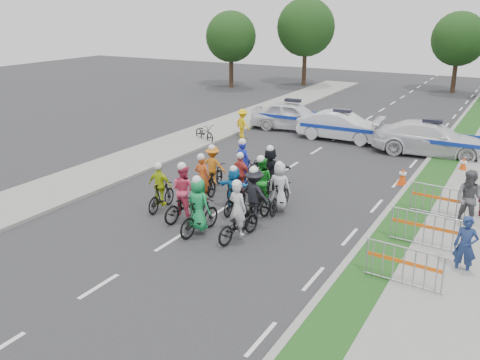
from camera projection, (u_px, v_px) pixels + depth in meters
The scene contains 33 objects.
ground at pixel (170, 242), 15.98m from camera, with size 90.00×90.00×0.00m, color #28282B.
curb_right at pixel (383, 217), 17.76m from camera, with size 0.20×60.00×0.12m, color gray.
grass_strip at pixel (405, 221), 17.44m from camera, with size 1.20×60.00×0.11m, color #184817.
sidewalk_right at pixel (464, 231), 16.61m from camera, with size 2.40×60.00×0.13m, color gray.
sidewalk_left at pixel (116, 167), 23.11m from camera, with size 3.00×60.00×0.13m, color gray.
rider_0 at pixel (238, 220), 16.01m from camera, with size 0.94×1.96×1.92m.
rider_1 at pixel (199, 211), 16.37m from camera, with size 0.85×1.86×1.91m.
rider_2 at pixel (184, 198), 17.52m from camera, with size 0.93×2.01×1.98m.
rider_3 at pixel (161, 192), 18.29m from camera, with size 0.90×1.68×1.73m.
rider_4 at pixel (255, 201), 17.19m from camera, with size 1.12×1.95×1.95m.
rider_5 at pixel (235, 193), 18.03m from camera, with size 1.37×1.64×1.70m.
rider_6 at pixel (203, 186), 19.03m from camera, with size 0.76×1.84×1.84m.
rider_7 at pixel (280, 192), 18.12m from camera, with size 0.80×1.77×1.83m.
rider_8 at pixel (261, 188), 18.57m from camera, with size 1.01×1.95×1.90m.
rider_9 at pixel (241, 180), 19.50m from camera, with size 0.93×1.71×1.74m.
rider_10 at pixel (213, 171), 20.42m from camera, with size 1.07×1.82×1.77m.
rider_11 at pixel (271, 173), 19.87m from camera, with size 1.53×1.83×1.89m.
rider_12 at pixel (243, 171), 20.62m from camera, with size 0.99×2.01×1.97m.
police_car_0 at pixel (292, 116), 30.06m from camera, with size 1.87×4.65×1.59m, color white.
police_car_1 at pixel (341, 126), 27.77m from camera, with size 1.56×4.48×1.48m, color white.
police_car_2 at pixel (431, 139), 25.05m from camera, with size 2.15×5.30×1.54m, color white.
spectator_0 at pixel (465, 246), 13.84m from camera, with size 0.60×0.39×1.63m, color navy.
spectator_1 at pixel (470, 199), 16.81m from camera, with size 0.91×0.71×1.88m, color #55555A.
marshal_hiviz at pixel (243, 124), 28.22m from camera, with size 1.00×0.57×1.54m, color yellow.
barrier_0 at pixel (403, 268), 13.25m from camera, with size 2.00×0.50×1.12m, color #A5A8AD, non-canonical shape.
barrier_1 at pixel (424, 231), 15.39m from camera, with size 2.00×0.50×1.12m, color #A5A8AD, non-canonical shape.
barrier_2 at pixel (440, 203), 17.59m from camera, with size 2.00×0.50×1.12m, color #A5A8AD, non-canonical shape.
cone_0 at pixel (403, 176), 21.01m from camera, with size 0.40×0.40×0.70m.
cone_1 at pixel (463, 165), 22.51m from camera, with size 0.40×0.40×0.70m.
parked_bike at pixel (204, 133), 27.64m from camera, with size 0.59×1.71×0.90m, color black.
tree_0 at pixel (231, 37), 44.37m from camera, with size 4.20×4.20×6.30m.
tree_3 at pixel (306, 27), 45.16m from camera, with size 4.90×4.90×7.35m.
tree_4 at pixel (459, 39), 41.50m from camera, with size 4.20×4.20×6.30m.
Camera 1 is at (8.93, -11.73, 6.79)m, focal length 40.00 mm.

